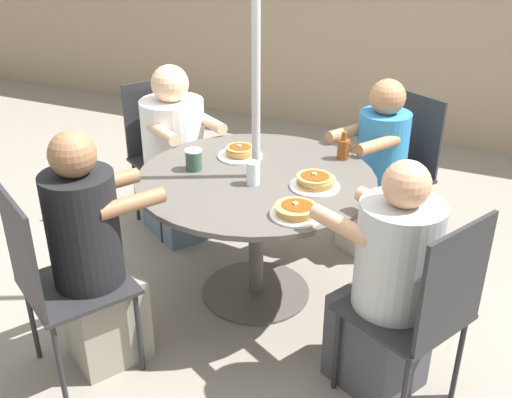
# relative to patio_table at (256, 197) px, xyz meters

# --- Properties ---
(ground_plane) EXTENTS (12.00, 12.00, 0.00)m
(ground_plane) POSITION_rel_patio_table_xyz_m (0.00, 0.00, -0.60)
(ground_plane) COLOR gray
(back_fence) EXTENTS (10.00, 0.06, 1.81)m
(back_fence) POSITION_rel_patio_table_xyz_m (0.00, 2.79, 0.30)
(back_fence) COLOR gray
(back_fence) RESTS_ON ground
(patio_table) EXTENTS (1.23, 1.23, 0.72)m
(patio_table) POSITION_rel_patio_table_xyz_m (0.00, 0.00, 0.00)
(patio_table) COLOR #4C4742
(patio_table) RESTS_ON ground
(umbrella_pole) EXTENTS (0.04, 0.04, 2.13)m
(umbrella_pole) POSITION_rel_patio_table_xyz_m (0.00, 0.00, 0.46)
(umbrella_pole) COLOR #ADADB2
(umbrella_pole) RESTS_ON ground
(patio_chair_north) EXTENTS (0.58, 0.58, 0.94)m
(patio_chair_north) POSITION_rel_patio_table_xyz_m (0.95, -0.48, -0.07)
(patio_chair_north) COLOR #232326
(patio_chair_north) RESTS_ON ground
(diner_north) EXTENTS (0.57, 0.51, 1.11)m
(diner_north) POSITION_rel_patio_table_xyz_m (0.79, -0.40, -0.10)
(diner_north) COLOR #3D3D42
(diner_north) RESTS_ON ground
(patio_chair_east) EXTENTS (0.59, 0.59, 0.94)m
(patio_chair_east) POSITION_rel_patio_table_xyz_m (0.54, 0.92, -0.07)
(patio_chair_east) COLOR #232326
(patio_chair_east) RESTS_ON ground
(diner_east) EXTENTS (0.48, 0.52, 1.08)m
(diner_east) POSITION_rel_patio_table_xyz_m (0.45, 0.77, -0.10)
(diner_east) COLOR beige
(diner_east) RESTS_ON ground
(patio_chair_south) EXTENTS (0.60, 0.60, 0.94)m
(patio_chair_south) POSITION_rel_patio_table_xyz_m (-0.92, 0.55, -0.07)
(patio_chair_south) COLOR #232326
(patio_chair_south) RESTS_ON ground
(diner_south) EXTENTS (0.61, 0.58, 1.10)m
(diner_south) POSITION_rel_patio_table_xyz_m (-0.76, 0.46, -0.11)
(diner_south) COLOR slate
(diner_south) RESTS_ON ground
(patio_chair_west) EXTENTS (0.59, 0.59, 0.94)m
(patio_chair_west) POSITION_rel_patio_table_xyz_m (-0.53, -0.93, -0.07)
(patio_chair_west) COLOR #232326
(patio_chair_west) RESTS_ON ground
(diner_west) EXTENTS (0.49, 0.54, 1.16)m
(diner_west) POSITION_rel_patio_table_xyz_m (-0.44, -0.77, -0.06)
(diner_west) COLOR gray
(diner_west) RESTS_ON ground
(pancake_plate_a) EXTENTS (0.25, 0.25, 0.07)m
(pancake_plate_a) POSITION_rel_patio_table_xyz_m (0.32, 0.01, 0.15)
(pancake_plate_a) COLOR white
(pancake_plate_a) RESTS_ON patio_table
(pancake_plate_b) EXTENTS (0.25, 0.25, 0.07)m
(pancake_plate_b) POSITION_rel_patio_table_xyz_m (-0.18, 0.20, 0.14)
(pancake_plate_b) COLOR white
(pancake_plate_b) RESTS_ON patio_table
(pancake_plate_c) EXTENTS (0.25, 0.25, 0.06)m
(pancake_plate_c) POSITION_rel_patio_table_xyz_m (0.34, -0.31, 0.14)
(pancake_plate_c) COLOR white
(pancake_plate_c) RESTS_ON patio_table
(syrup_bottle) EXTENTS (0.09, 0.07, 0.15)m
(syrup_bottle) POSITION_rel_patio_table_xyz_m (0.34, 0.40, 0.18)
(syrup_bottle) COLOR brown
(syrup_bottle) RESTS_ON patio_table
(coffee_cup) EXTENTS (0.09, 0.09, 0.11)m
(coffee_cup) POSITION_rel_patio_table_xyz_m (-0.33, -0.06, 0.18)
(coffee_cup) COLOR #33513D
(coffee_cup) RESTS_ON patio_table
(drinking_glass_a) EXTENTS (0.07, 0.07, 0.12)m
(drinking_glass_a) POSITION_rel_patio_table_xyz_m (0.03, -0.09, 0.18)
(drinking_glass_a) COLOR silver
(drinking_glass_a) RESTS_ON patio_table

